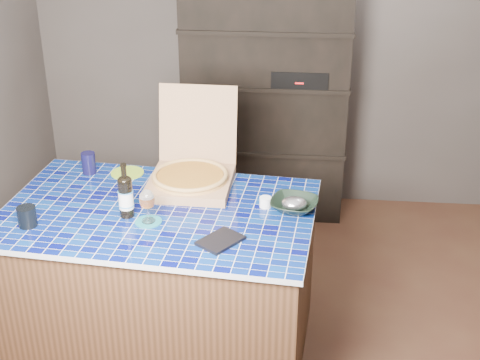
# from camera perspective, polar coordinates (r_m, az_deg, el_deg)

# --- Properties ---
(room) EXTENTS (3.50, 3.50, 3.50)m
(room) POSITION_cam_1_polar(r_m,az_deg,el_deg) (3.45, 0.71, 3.98)
(room) COLOR brown
(room) RESTS_ON ground
(shelving_unit) EXTENTS (1.20, 0.41, 1.80)m
(shelving_unit) POSITION_cam_1_polar(r_m,az_deg,el_deg) (5.00, 2.21, 6.79)
(shelving_unit) COLOR black
(shelving_unit) RESTS_ON floor
(kitchen_island) EXTENTS (1.70, 1.16, 0.88)m
(kitchen_island) POSITION_cam_1_polar(r_m,az_deg,el_deg) (3.72, -6.66, -8.54)
(kitchen_island) COLOR #4C301E
(kitchen_island) RESTS_ON floor
(pizza_box) EXTENTS (0.46, 0.56, 0.49)m
(pizza_box) POSITION_cam_1_polar(r_m,az_deg,el_deg) (3.71, -4.19, 0.57)
(pizza_box) COLOR #9A734F
(pizza_box) RESTS_ON kitchen_island
(mead_bottle) EXTENTS (0.08, 0.08, 0.29)m
(mead_bottle) POSITION_cam_1_polar(r_m,az_deg,el_deg) (3.40, -9.73, -1.34)
(mead_bottle) COLOR black
(mead_bottle) RESTS_ON kitchen_island
(teal_trivet) EXTENTS (0.14, 0.14, 0.01)m
(teal_trivet) POSITION_cam_1_polar(r_m,az_deg,el_deg) (3.38, -7.82, -3.54)
(teal_trivet) COLOR #166A76
(teal_trivet) RESTS_ON kitchen_island
(wine_glass) EXTENTS (0.08, 0.08, 0.18)m
(wine_glass) POSITION_cam_1_polar(r_m,az_deg,el_deg) (3.32, -7.94, -1.70)
(wine_glass) COLOR white
(wine_glass) RESTS_ON teal_trivet
(tumbler) EXTENTS (0.09, 0.09, 0.10)m
(tumbler) POSITION_cam_1_polar(r_m,az_deg,el_deg) (3.46, -17.71, -2.98)
(tumbler) COLOR black
(tumbler) RESTS_ON kitchen_island
(dvd_case) EXTENTS (0.24, 0.25, 0.02)m
(dvd_case) POSITION_cam_1_polar(r_m,az_deg,el_deg) (3.18, -1.67, -5.19)
(dvd_case) COLOR black
(dvd_case) RESTS_ON kitchen_island
(bowl) EXTENTS (0.29, 0.29, 0.06)m
(bowl) POSITION_cam_1_polar(r_m,az_deg,el_deg) (3.46, 4.64, -2.13)
(bowl) COLOR black
(bowl) RESTS_ON kitchen_island
(foil_contents) EXTENTS (0.13, 0.11, 0.06)m
(foil_contents) POSITION_cam_1_polar(r_m,az_deg,el_deg) (3.46, 4.65, -1.98)
(foil_contents) COLOR silver
(foil_contents) RESTS_ON bowl
(white_jar) EXTENTS (0.06, 0.06, 0.05)m
(white_jar) POSITION_cam_1_polar(r_m,az_deg,el_deg) (3.49, 2.19, -1.89)
(white_jar) COLOR white
(white_jar) RESTS_ON kitchen_island
(navy_cup) EXTENTS (0.08, 0.08, 0.13)m
(navy_cup) POSITION_cam_1_polar(r_m,az_deg,el_deg) (3.94, -12.79, 1.42)
(navy_cup) COLOR black
(navy_cup) RESTS_ON kitchen_island
(green_trivet) EXTENTS (0.19, 0.19, 0.01)m
(green_trivet) POSITION_cam_1_polar(r_m,az_deg,el_deg) (3.92, -9.59, 0.61)
(green_trivet) COLOR #8BB827
(green_trivet) RESTS_ON kitchen_island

